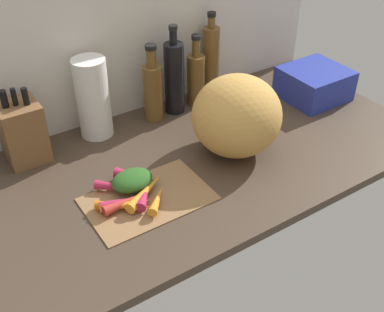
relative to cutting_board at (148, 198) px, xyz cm
name	(u,v)px	position (x,y,z in cm)	size (l,w,h in cm)	color
ground_plane	(177,165)	(16.83, 11.28, -1.90)	(170.00, 80.00, 3.00)	#47382B
wall_back	(116,35)	(16.83, 49.78, 29.60)	(170.00, 3.00, 60.00)	silver
cutting_board	(148,198)	(0.00, 0.00, 0.00)	(36.15, 23.13, 0.80)	#997047
carrot_0	(126,204)	(-7.28, -0.54, 1.82)	(2.84, 2.84, 14.84)	orange
carrot_1	(145,192)	(-0.53, 0.68, 2.06)	(3.31, 3.31, 13.43)	#B2264C
carrot_2	(124,202)	(-7.35, 0.46, 2.00)	(3.19, 3.19, 13.39)	#B2264C
carrot_3	(136,177)	(0.62, 8.27, 2.19)	(3.57, 3.57, 13.70)	#B2264C
carrot_4	(121,188)	(-5.25, 6.68, 1.85)	(2.90, 2.90, 15.84)	#B2264C
carrot_5	(126,206)	(-7.77, -1.23, 1.75)	(2.70, 2.70, 17.10)	orange
carrot_6	(147,191)	(0.19, 1.09, 2.11)	(3.42, 3.42, 17.97)	orange
carrot_7	(157,199)	(1.06, -3.71, 1.85)	(2.90, 2.90, 11.49)	orange
carrot_8	(130,200)	(-5.83, 0.14, 1.91)	(3.02, 3.02, 16.12)	red
carrot_greens_pile	(132,180)	(-1.59, 6.49, 3.06)	(12.58, 9.68, 5.32)	#2D6023
winter_squash	(237,116)	(36.37, 6.24, 12.87)	(29.05, 28.48, 26.55)	gold
knife_block	(23,132)	(-22.56, 39.59, 9.75)	(12.52, 13.11, 25.35)	brown
paper_towel_roll	(93,98)	(2.33, 40.78, 13.59)	(11.22, 11.22, 27.97)	white
bottle_0	(153,90)	(24.02, 38.62, 11.30)	(6.99, 6.99, 28.68)	brown
bottle_1	(174,77)	(33.43, 39.51, 13.48)	(7.31, 7.31, 33.16)	black
bottle_2	(196,78)	(43.18, 39.97, 10.40)	(6.73, 6.73, 27.50)	brown
bottle_3	(210,60)	(52.12, 43.33, 13.86)	(6.59, 6.59, 33.05)	brown
dish_rack	(314,83)	(84.39, 18.69, 5.49)	(23.28, 22.01, 11.78)	#2838AD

